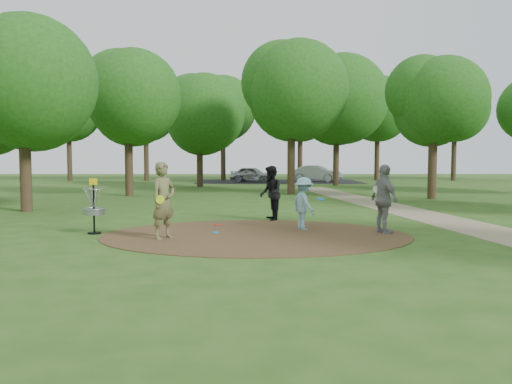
{
  "coord_description": "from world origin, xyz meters",
  "views": [
    {
      "loc": [
        0.0,
        -13.45,
        2.12
      ],
      "look_at": [
        0.0,
        1.2,
        1.1
      ],
      "focal_mm": 35.0,
      "sensor_mm": 36.0,
      "label": 1
    }
  ],
  "objects": [
    {
      "name": "player_waiting_with_disc",
      "position": [
        3.55,
        0.28,
        0.96
      ],
      "size": [
        0.81,
        1.22,
        1.93
      ],
      "color": "gray",
      "rests_on": "ground"
    },
    {
      "name": "car_left",
      "position": [
        -0.29,
        29.5,
        0.65
      ],
      "size": [
        4.1,
        2.6,
        1.3
      ],
      "primitive_type": "imported",
      "rotation": [
        0.0,
        0.0,
        1.27
      ],
      "color": "#9FA0A7",
      "rests_on": "ground"
    },
    {
      "name": "car_right",
      "position": [
        5.25,
        29.7,
        0.71
      ],
      "size": [
        4.52,
        3.2,
        1.41
      ],
      "primitive_type": "imported",
      "rotation": [
        0.0,
        0.0,
        1.13
      ],
      "color": "#ADADB5",
      "rests_on": "ground"
    },
    {
      "name": "player_walking_with_disc",
      "position": [
        0.49,
        3.21,
        0.92
      ],
      "size": [
        0.8,
        0.98,
        1.84
      ],
      "color": "black",
      "rests_on": "ground"
    },
    {
      "name": "ground",
      "position": [
        0.0,
        0.0,
        0.0
      ],
      "size": [
        100.0,
        100.0,
        0.0
      ],
      "primitive_type": "plane",
      "color": "#2D5119",
      "rests_on": "ground"
    },
    {
      "name": "footpath",
      "position": [
        6.5,
        2.0,
        0.01
      ],
      "size": [
        7.55,
        39.89,
        0.01
      ],
      "primitive_type": "cube",
      "rotation": [
        0.0,
        0.0,
        0.14
      ],
      "color": "#8C7A5B",
      "rests_on": "ground"
    },
    {
      "name": "disc_ground_cyan",
      "position": [
        -1.13,
        0.34,
        0.03
      ],
      "size": [
        0.22,
        0.22,
        0.02
      ],
      "primitive_type": "cylinder",
      "color": "#187FC1",
      "rests_on": "dirt_clearing"
    },
    {
      "name": "parking_lot",
      "position": [
        2.0,
        30.0,
        0.0
      ],
      "size": [
        14.0,
        8.0,
        0.01
      ],
      "primitive_type": "cube",
      "color": "black",
      "rests_on": "ground"
    },
    {
      "name": "player_throwing_with_disc",
      "position": [
        1.39,
        1.0,
        0.77
      ],
      "size": [
        1.11,
        1.15,
        1.54
      ],
      "color": "#7EAEBC",
      "rests_on": "ground"
    },
    {
      "name": "player_observer_with_disc",
      "position": [
        -2.39,
        -0.6,
        1.0
      ],
      "size": [
        0.82,
        0.87,
        2.0
      ],
      "color": "brown",
      "rests_on": "ground"
    },
    {
      "name": "disc_golf_basket",
      "position": [
        -4.5,
        0.3,
        0.87
      ],
      "size": [
        0.63,
        0.63,
        1.54
      ],
      "color": "black",
      "rests_on": "ground"
    },
    {
      "name": "dirt_clearing",
      "position": [
        0.0,
        0.0,
        0.01
      ],
      "size": [
        8.4,
        8.4,
        0.02
      ],
      "primitive_type": "cylinder",
      "color": "#47301C",
      "rests_on": "ground"
    },
    {
      "name": "tree_ring",
      "position": [
        1.88,
        9.15,
        5.21
      ],
      "size": [
        37.18,
        46.21,
        9.56
      ],
      "color": "#332316",
      "rests_on": "ground"
    },
    {
      "name": "disc_ground_red",
      "position": [
        -1.18,
        1.87,
        0.03
      ],
      "size": [
        0.22,
        0.22,
        0.02
      ],
      "primitive_type": "cylinder",
      "color": "red",
      "rests_on": "dirt_clearing"
    }
  ]
}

